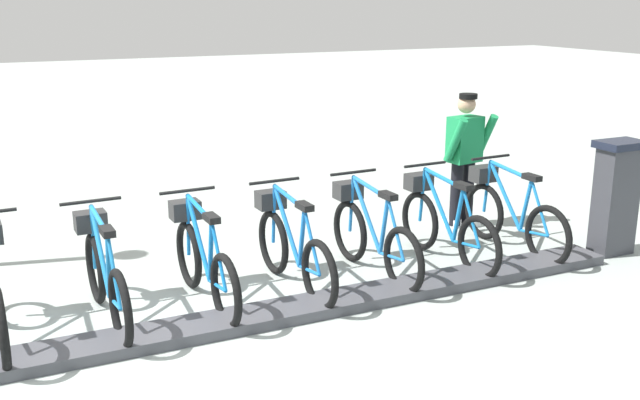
% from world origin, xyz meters
% --- Properties ---
extents(ground_plane, '(60.00, 60.00, 0.00)m').
position_xyz_m(ground_plane, '(0.00, 0.00, 0.00)').
color(ground_plane, '#A2ACA5').
extents(dock_rail_base, '(0.44, 9.72, 0.10)m').
position_xyz_m(dock_rail_base, '(0.00, 0.00, 0.05)').
color(dock_rail_base, '#47474C').
rests_on(dock_rail_base, ground).
extents(payment_kiosk, '(0.36, 0.52, 1.28)m').
position_xyz_m(payment_kiosk, '(0.05, -5.23, 0.67)').
color(payment_kiosk, '#38383D').
rests_on(payment_kiosk, ground).
extents(bike_docked_0, '(1.72, 0.54, 1.02)m').
position_xyz_m(bike_docked_0, '(0.62, -4.26, 0.43)').
color(bike_docked_0, black).
rests_on(bike_docked_0, ground).
extents(bike_docked_1, '(1.72, 0.54, 1.02)m').
position_xyz_m(bike_docked_1, '(0.62, -3.37, 0.43)').
color(bike_docked_1, black).
rests_on(bike_docked_1, ground).
extents(bike_docked_2, '(1.72, 0.54, 1.02)m').
position_xyz_m(bike_docked_2, '(0.62, -2.47, 0.43)').
color(bike_docked_2, black).
rests_on(bike_docked_2, ground).
extents(bike_docked_3, '(1.72, 0.54, 1.02)m').
position_xyz_m(bike_docked_3, '(0.62, -1.58, 0.43)').
color(bike_docked_3, black).
rests_on(bike_docked_3, ground).
extents(bike_docked_4, '(1.72, 0.54, 1.02)m').
position_xyz_m(bike_docked_4, '(0.62, -0.69, 0.43)').
color(bike_docked_4, black).
rests_on(bike_docked_4, ground).
extents(bike_docked_5, '(1.72, 0.54, 1.02)m').
position_xyz_m(bike_docked_5, '(0.62, 0.20, 0.43)').
color(bike_docked_5, black).
rests_on(bike_docked_5, ground).
extents(worker_near_rack, '(0.49, 0.67, 1.66)m').
position_xyz_m(worker_near_rack, '(1.62, -4.32, 0.91)').
color(worker_near_rack, white).
rests_on(worker_near_rack, ground).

